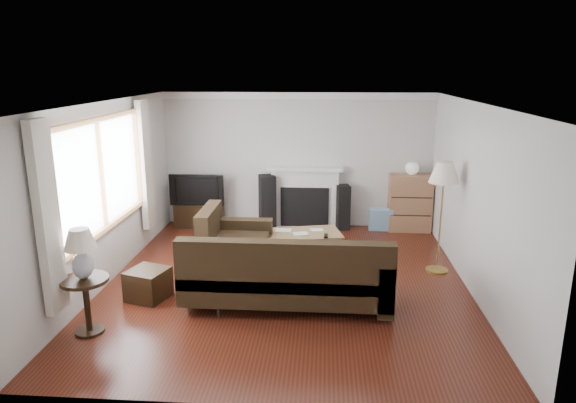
# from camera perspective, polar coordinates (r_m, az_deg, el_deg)

# --- Properties ---
(room) EXTENTS (5.10, 5.60, 2.54)m
(room) POSITION_cam_1_polar(r_m,az_deg,el_deg) (6.94, -0.18, 0.57)
(room) COLOR #4A1B10
(room) RESTS_ON ground
(window) EXTENTS (0.12, 2.74, 1.54)m
(window) POSITION_cam_1_polar(r_m,az_deg,el_deg) (7.28, -19.94, 2.78)
(window) COLOR #996738
(window) RESTS_ON room
(curtain_near) EXTENTS (0.10, 0.35, 2.10)m
(curtain_near) POSITION_cam_1_polar(r_m,az_deg,el_deg) (5.97, -25.16, -1.74)
(curtain_near) COLOR beige
(curtain_near) RESTS_ON room
(curtain_far) EXTENTS (0.10, 0.35, 2.10)m
(curtain_far) POSITION_cam_1_polar(r_m,az_deg,el_deg) (8.67, -15.56, 3.93)
(curtain_far) COLOR beige
(curtain_far) RESTS_ON room
(fireplace) EXTENTS (1.40, 0.26, 1.15)m
(fireplace) POSITION_cam_1_polar(r_m,az_deg,el_deg) (9.65, 1.89, 0.51)
(fireplace) COLOR white
(fireplace) RESTS_ON room
(tv_stand) EXTENTS (0.89, 0.40, 0.44)m
(tv_stand) POSITION_cam_1_polar(r_m,az_deg,el_deg) (9.88, -9.82, -1.48)
(tv_stand) COLOR black
(tv_stand) RESTS_ON ground
(television) EXTENTS (1.01, 0.13, 0.58)m
(television) POSITION_cam_1_polar(r_m,az_deg,el_deg) (9.76, -9.95, 1.42)
(television) COLOR black
(television) RESTS_ON tv_stand
(speaker_left) EXTENTS (0.36, 0.40, 1.00)m
(speaker_left) POSITION_cam_1_polar(r_m,az_deg,el_deg) (9.60, -2.31, -0.02)
(speaker_left) COLOR black
(speaker_left) RESTS_ON ground
(speaker_right) EXTENTS (0.29, 0.32, 0.83)m
(speaker_right) POSITION_cam_1_polar(r_m,az_deg,el_deg) (9.60, 6.09, -0.62)
(speaker_right) COLOR black
(speaker_right) RESTS_ON ground
(bookshelf) EXTENTS (0.77, 0.36, 1.05)m
(bookshelf) POSITION_cam_1_polar(r_m,az_deg,el_deg) (9.68, 13.39, -0.14)
(bookshelf) COLOR #926444
(bookshelf) RESTS_ON ground
(globe_lamp) EXTENTS (0.24, 0.24, 0.24)m
(globe_lamp) POSITION_cam_1_polar(r_m,az_deg,el_deg) (9.54, 13.62, 3.61)
(globe_lamp) COLOR white
(globe_lamp) RESTS_ON bookshelf
(sectional_sofa) EXTENTS (2.82, 2.06, 0.91)m
(sectional_sofa) POSITION_cam_1_polar(r_m,az_deg,el_deg) (6.55, -0.14, -7.64)
(sectional_sofa) COLOR black
(sectional_sofa) RESTS_ON ground
(coffee_table) EXTENTS (1.34, 0.92, 0.48)m
(coffee_table) POSITION_cam_1_polar(r_m,az_deg,el_deg) (8.00, 1.42, -5.07)
(coffee_table) COLOR olive
(coffee_table) RESTS_ON ground
(footstool) EXTENTS (0.59, 0.59, 0.40)m
(footstool) POSITION_cam_1_polar(r_m,az_deg,el_deg) (7.03, -15.28, -8.84)
(footstool) COLOR black
(footstool) RESTS_ON ground
(floor_lamp) EXTENTS (0.53, 0.53, 1.66)m
(floor_lamp) POSITION_cam_1_polar(r_m,az_deg,el_deg) (7.76, 16.61, -1.75)
(floor_lamp) COLOR #A98A3A
(floor_lamp) RESTS_ON ground
(side_table) EXTENTS (0.53, 0.53, 0.66)m
(side_table) POSITION_cam_1_polar(r_m,az_deg,el_deg) (6.35, -21.42, -10.71)
(side_table) COLOR black
(side_table) RESTS_ON ground
(table_lamp) EXTENTS (0.35, 0.35, 0.57)m
(table_lamp) POSITION_cam_1_polar(r_m,az_deg,el_deg) (6.12, -21.96, -5.46)
(table_lamp) COLOR silver
(table_lamp) RESTS_ON side_table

